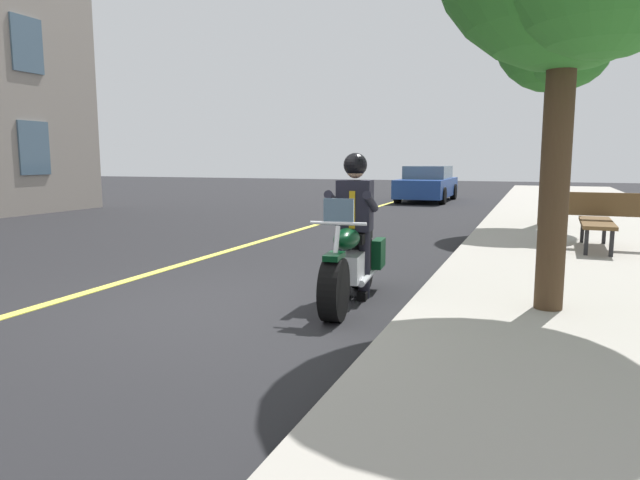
# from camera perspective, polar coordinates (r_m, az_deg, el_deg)

# --- Properties ---
(ground_plane) EXTENTS (80.00, 80.00, 0.00)m
(ground_plane) POSITION_cam_1_polar(r_m,az_deg,el_deg) (6.45, -10.01, -6.98)
(ground_plane) COLOR black
(lane_center_stripe) EXTENTS (60.00, 0.16, 0.01)m
(lane_center_stripe) POSITION_cam_1_polar(r_m,az_deg,el_deg) (7.65, -23.05, -5.09)
(lane_center_stripe) COLOR #E5DB4C
(lane_center_stripe) RESTS_ON ground_plane
(motorcycle_main) EXTENTS (2.22, 0.73, 1.26)m
(motorcycle_main) POSITION_cam_1_polar(r_m,az_deg,el_deg) (6.67, 3.15, -2.39)
(motorcycle_main) COLOR black
(motorcycle_main) RESTS_ON ground_plane
(rider_main) EXTENTS (0.66, 0.59, 1.74)m
(rider_main) POSITION_cam_1_polar(r_m,az_deg,el_deg) (6.77, 3.50, 2.76)
(rider_main) COLOR black
(rider_main) RESTS_ON ground_plane
(car_silver) EXTENTS (4.60, 1.92, 1.40)m
(car_silver) POSITION_cam_1_polar(r_m,az_deg,el_deg) (23.24, 10.72, 5.56)
(car_silver) COLOR navy
(car_silver) RESTS_ON ground_plane
(bench_sidewalk) EXTENTS (1.81, 1.80, 0.95)m
(bench_sidewalk) POSITION_cam_1_polar(r_m,az_deg,el_deg) (10.77, 26.02, 2.21)
(bench_sidewalk) COLOR brown
(bench_sidewalk) RESTS_ON sidewalk_curb
(street_tree_curbside) EXTENTS (2.80, 2.60, 5.61)m
(street_tree_curbside) POSITION_cam_1_polar(r_m,az_deg,el_deg) (14.31, 22.73, 18.26)
(street_tree_curbside) COLOR #42301E
(street_tree_curbside) RESTS_ON sidewalk_curb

